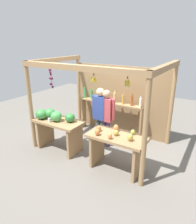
{
  "coord_description": "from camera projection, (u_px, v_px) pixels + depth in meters",
  "views": [
    {
      "loc": [
        2.53,
        -4.31,
        2.73
      ],
      "look_at": [
        0.0,
        -0.2,
        1.01
      ],
      "focal_mm": 33.02,
      "sensor_mm": 36.0,
      "label": 1
    }
  ],
  "objects": [
    {
      "name": "ground_plane",
      "position": [
        102.0,
        145.0,
        5.63
      ],
      "size": [
        12.0,
        12.0,
        0.0
      ],
      "primitive_type": "plane",
      "color": "slate",
      "rests_on": "ground"
    },
    {
      "name": "market_stall",
      "position": [
        111.0,
        94.0,
        5.55
      ],
      "size": [
        3.11,
        2.13,
        2.25
      ],
      "color": "#99754C",
      "rests_on": "ground"
    },
    {
      "name": "fruit_counter_left",
      "position": [
        56.0,
        123.0,
        5.2
      ],
      "size": [
        1.26,
        0.66,
        1.06
      ],
      "color": "#99754C",
      "rests_on": "ground"
    },
    {
      "name": "fruit_counter_right",
      "position": [
        117.0,
        144.0,
        4.41
      ],
      "size": [
        1.25,
        0.64,
        0.96
      ],
      "color": "#99754C",
      "rests_on": "ground"
    },
    {
      "name": "bottle_shelf_unit",
      "position": [
        110.0,
        108.0,
        6.05
      ],
      "size": [
        1.99,
        0.22,
        1.36
      ],
      "color": "#99754C",
      "rests_on": "ground"
    },
    {
      "name": "vendor_man",
      "position": [
        100.0,
        112.0,
        5.36
      ],
      "size": [
        0.48,
        0.21,
        1.57
      ],
      "rotation": [
        0.0,
        0.0,
        0.07
      ],
      "color": "#3C4D50",
      "rests_on": "ground"
    },
    {
      "name": "vendor_woman",
      "position": [
        106.0,
        114.0,
        5.29
      ],
      "size": [
        0.48,
        0.21,
        1.54
      ],
      "rotation": [
        0.0,
        0.0,
        -0.15
      ],
      "color": "#4E3966",
      "rests_on": "ground"
    }
  ]
}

